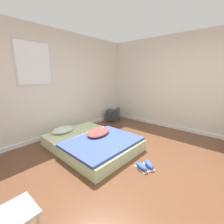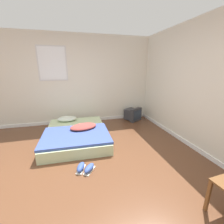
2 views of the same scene
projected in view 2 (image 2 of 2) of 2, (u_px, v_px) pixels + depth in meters
The scene contains 6 objects.
ground_plane at pixel (78, 175), 2.39m from camera, with size 20.00×20.00×0.00m, color brown.
wall_back at pixel (71, 81), 4.42m from camera, with size 7.23×0.08×2.60m.
wall_right at pixel (215, 90), 2.63m from camera, with size 0.08×7.51×2.60m.
mattress_bed at pixel (76, 133), 3.60m from camera, with size 1.46×1.91×0.37m.
crt_tv at pixel (133, 114), 4.90m from camera, with size 0.57×0.56×0.42m.
sneaker_pair at pixel (85, 168), 2.49m from camera, with size 0.35×0.35×0.10m.
Camera 2 is at (0.01, -2.08, 1.64)m, focal length 24.00 mm.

